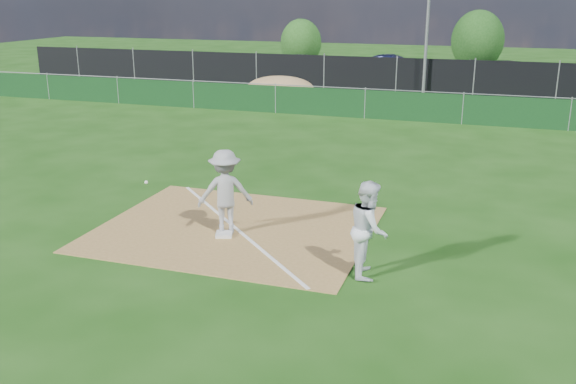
# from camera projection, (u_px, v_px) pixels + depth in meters

# --- Properties ---
(ground) EXTENTS (90.00, 90.00, 0.00)m
(ground) POSITION_uv_depth(u_px,v_px,m) (335.00, 144.00, 22.66)
(ground) COLOR #17450E
(ground) RESTS_ON ground
(infield_dirt) EXTENTS (6.00, 5.00, 0.02)m
(infield_dirt) POSITION_uv_depth(u_px,v_px,m) (235.00, 228.00, 14.51)
(infield_dirt) COLOR olive
(infield_dirt) RESTS_ON ground
(foul_line) EXTENTS (5.01, 5.01, 0.01)m
(foul_line) POSITION_uv_depth(u_px,v_px,m) (235.00, 228.00, 14.51)
(foul_line) COLOR white
(foul_line) RESTS_ON infield_dirt
(green_fence) EXTENTS (44.00, 0.05, 1.20)m
(green_fence) POSITION_uv_depth(u_px,v_px,m) (365.00, 104.00, 27.01)
(green_fence) COLOR black
(green_fence) RESTS_ON ground
(dirt_mound) EXTENTS (3.38, 2.60, 1.17)m
(dirt_mound) POSITION_uv_depth(u_px,v_px,m) (280.00, 88.00, 31.69)
(dirt_mound) COLOR #9E7B4C
(dirt_mound) RESTS_ON ground
(black_fence) EXTENTS (46.00, 0.04, 1.80)m
(black_fence) POSITION_uv_depth(u_px,v_px,m) (396.00, 75.00, 34.16)
(black_fence) COLOR black
(black_fence) RESTS_ON ground
(parking_lot) EXTENTS (46.00, 9.00, 0.01)m
(parking_lot) POSITION_uv_depth(u_px,v_px,m) (409.00, 80.00, 38.95)
(parking_lot) COLOR black
(parking_lot) RESTS_ON ground
(light_pole) EXTENTS (0.16, 0.16, 8.00)m
(light_pole) POSITION_uv_depth(u_px,v_px,m) (428.00, 15.00, 32.51)
(light_pole) COLOR slate
(light_pole) RESTS_ON ground
(first_base) EXTENTS (0.45, 0.45, 0.07)m
(first_base) POSITION_uv_depth(u_px,v_px,m) (224.00, 234.00, 14.03)
(first_base) COLOR silver
(first_base) RESTS_ON infield_dirt
(play_at_first) EXTENTS (2.61, 1.17, 1.88)m
(play_at_first) POSITION_uv_depth(u_px,v_px,m) (225.00, 192.00, 14.00)
(play_at_first) COLOR #A5A6A8
(play_at_first) RESTS_ON infield_dirt
(runner) EXTENTS (0.88, 1.03, 1.84)m
(runner) POSITION_uv_depth(u_px,v_px,m) (369.00, 229.00, 11.92)
(runner) COLOR silver
(runner) RESTS_ON ground
(car_left) EXTENTS (4.37, 2.48, 1.40)m
(car_left) POSITION_uv_depth(u_px,v_px,m) (305.00, 64.00, 40.86)
(car_left) COLOR #A5A7AC
(car_left) RESTS_ON parking_lot
(car_mid) EXTENTS (4.55, 1.90, 1.46)m
(car_mid) POSITION_uv_depth(u_px,v_px,m) (394.00, 67.00, 38.83)
(car_mid) COLOR black
(car_mid) RESTS_ON parking_lot
(car_right) EXTENTS (4.99, 2.04, 1.45)m
(car_right) POSITION_uv_depth(u_px,v_px,m) (514.00, 74.00, 35.69)
(car_right) COLOR black
(car_right) RESTS_ON parking_lot
(tree_left) EXTENTS (2.84, 2.84, 3.37)m
(tree_left) POSITION_uv_depth(u_px,v_px,m) (301.00, 43.00, 44.60)
(tree_left) COLOR #382316
(tree_left) RESTS_ON ground
(tree_mid) EXTENTS (3.40, 3.40, 4.03)m
(tree_mid) POSITION_uv_depth(u_px,v_px,m) (478.00, 40.00, 42.10)
(tree_mid) COLOR #382316
(tree_mid) RESTS_ON ground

